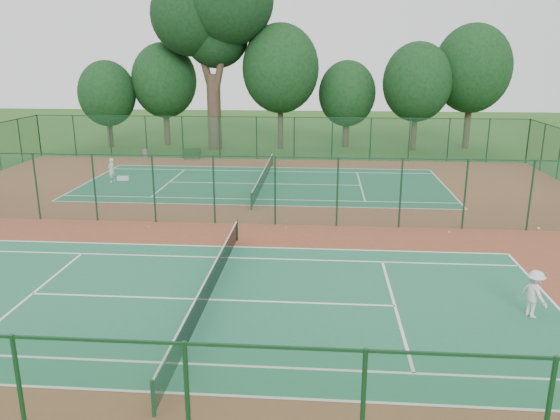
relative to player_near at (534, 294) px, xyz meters
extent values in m
plane|color=#28531A|center=(-10.74, 9.45, -0.82)|extent=(120.00, 120.00, 0.00)
cube|color=brown|center=(-10.74, 9.45, -0.81)|extent=(40.00, 36.00, 0.01)
cube|color=#216847|center=(-10.74, 0.45, -0.80)|extent=(23.77, 10.97, 0.01)
cube|color=#1D5C3D|center=(-10.74, 18.45, -0.80)|extent=(23.77, 10.97, 0.01)
cube|color=#194C2C|center=(-10.74, 27.45, 0.93)|extent=(40.00, 0.02, 3.50)
cube|color=#133620|center=(-10.74, 27.45, 2.64)|extent=(40.00, 0.05, 0.05)
cube|color=#163E20|center=(-10.74, -8.55, 2.64)|extent=(40.00, 0.05, 0.05)
cube|color=#1C5437|center=(-10.74, 9.45, 0.93)|extent=(40.00, 0.02, 3.50)
cube|color=#163D25|center=(-10.74, 9.45, 2.64)|extent=(40.00, 0.05, 0.05)
cylinder|color=#143822|center=(-10.74, -5.95, -0.33)|extent=(0.10, 0.10, 0.97)
cylinder|color=#143822|center=(-10.74, 6.85, -0.33)|extent=(0.10, 0.10, 0.97)
cube|color=black|center=(-10.74, 0.45, -0.33)|extent=(0.02, 12.80, 0.85)
cube|color=silver|center=(-10.74, 0.45, 0.10)|extent=(0.04, 12.80, 0.06)
cylinder|color=#133520|center=(-10.74, 12.05, -0.33)|extent=(0.10, 0.10, 0.97)
cylinder|color=#133520|center=(-10.74, 24.85, -0.33)|extent=(0.10, 0.10, 0.97)
cube|color=black|center=(-10.74, 18.45, -0.33)|extent=(0.02, 12.80, 0.85)
cube|color=silver|center=(-10.74, 18.45, 0.10)|extent=(0.04, 12.80, 0.06)
imported|color=silver|center=(0.00, 0.00, 0.00)|extent=(0.96, 1.18, 1.60)
imported|color=white|center=(-20.97, 18.17, 0.01)|extent=(0.55, 0.68, 1.63)
cylinder|color=slate|center=(-21.50, 26.89, -0.42)|extent=(0.51, 0.51, 0.77)
cube|color=#133619|center=(-18.21, 26.85, -0.58)|extent=(0.20, 0.41, 0.45)
cube|color=#133619|center=(-17.05, 27.21, -0.58)|extent=(0.20, 0.41, 0.45)
cube|color=#133619|center=(-17.63, 27.03, -0.34)|extent=(1.57, 0.86, 0.05)
cube|color=#133619|center=(-17.57, 26.84, -0.11)|extent=(1.45, 0.50, 0.45)
cube|color=silver|center=(-20.44, 18.73, -0.66)|extent=(0.81, 0.38, 0.29)
sphere|color=#B9DD33|center=(-8.60, 8.86, -0.78)|extent=(0.07, 0.07, 0.07)
sphere|color=yellow|center=(-0.73, 8.76, -0.77)|extent=(0.07, 0.07, 0.07)
sphere|color=#CFD130|center=(-15.43, 8.51, -0.77)|extent=(0.07, 0.07, 0.07)
cylinder|color=#3C2C20|center=(-16.69, 32.34, 2.52)|extent=(1.22, 1.22, 6.68)
cylinder|color=#3C2C20|center=(-17.69, 32.67, 7.53)|extent=(2.26, 0.67, 6.64)
cylinder|color=#3C2C20|center=(-15.69, 32.11, 7.86)|extent=(2.11, 0.62, 7.21)
sphere|color=black|center=(-18.47, 32.67, 10.87)|extent=(7.12, 7.12, 7.12)
sphere|color=black|center=(-15.02, 32.11, 11.98)|extent=(7.57, 7.57, 7.57)
sphere|color=black|center=(-16.47, 33.23, 9.20)|extent=(5.79, 5.79, 5.79)
camera|label=1|loc=(-6.92, -16.75, 7.38)|focal=35.00mm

